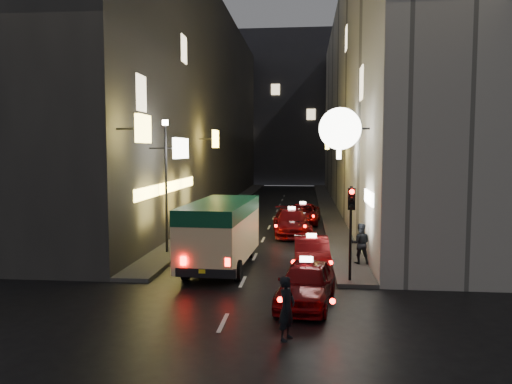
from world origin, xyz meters
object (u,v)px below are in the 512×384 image
(pedestrian_crossing, at_px, (287,304))
(lamp_post, at_px, (166,177))
(minibus, at_px, (221,226))
(taxi_near, at_px, (306,280))
(traffic_light, at_px, (351,213))

(pedestrian_crossing, height_order, lamp_post, lamp_post)
(pedestrian_crossing, distance_m, lamp_post, 12.10)
(minibus, bearing_deg, taxi_near, -52.68)
(taxi_near, bearing_deg, pedestrian_crossing, -99.34)
(pedestrian_crossing, bearing_deg, minibus, 45.81)
(traffic_light, bearing_deg, taxi_near, -122.97)
(pedestrian_crossing, distance_m, traffic_light, 6.21)
(minibus, relative_size, pedestrian_crossing, 3.48)
(minibus, xyz_separation_m, lamp_post, (-3.00, 2.33, 1.95))
(traffic_light, relative_size, lamp_post, 0.56)
(taxi_near, height_order, pedestrian_crossing, pedestrian_crossing)
(lamp_post, bearing_deg, traffic_light, -28.91)
(taxi_near, distance_m, lamp_post, 10.06)
(minibus, distance_m, pedestrian_crossing, 8.39)
(traffic_light, bearing_deg, pedestrian_crossing, -110.90)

